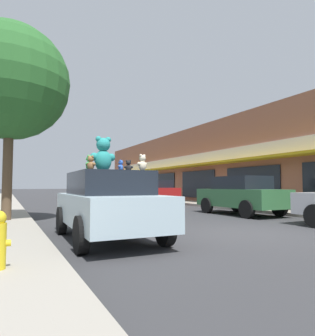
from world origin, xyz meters
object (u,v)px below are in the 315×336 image
(teddy_bear_black, at_px, (128,166))
(teddy_bear_cream, at_px, (142,163))
(street_tree, at_px, (10,82))
(plush_art_car, at_px, (108,203))
(teddy_bear_green, at_px, (89,163))
(parked_car_far_right, at_px, (154,191))
(parked_car_far_center, at_px, (241,195))
(teddy_bear_giant, at_px, (103,155))
(teddy_bear_brown, at_px, (91,163))
(teddy_bear_blue, at_px, (121,166))

(teddy_bear_black, bearing_deg, teddy_bear_cream, 121.96)
(street_tree, bearing_deg, plush_art_car, -63.31)
(teddy_bear_green, xyz_separation_m, parked_car_far_right, (7.63, 12.18, -0.89))
(plush_art_car, relative_size, street_tree, 0.63)
(teddy_bear_black, relative_size, parked_car_far_center, 0.07)
(teddy_bear_giant, xyz_separation_m, teddy_bear_black, (0.65, -0.00, -0.26))
(plush_art_car, relative_size, teddy_bear_cream, 11.05)
(plush_art_car, bearing_deg, street_tree, 118.08)
(teddy_bear_black, bearing_deg, teddy_bear_green, 38.93)
(teddy_bear_giant, distance_m, teddy_bear_black, 0.70)
(street_tree, bearing_deg, teddy_bear_giant, -64.93)
(teddy_bear_giant, distance_m, parked_car_far_center, 8.04)
(teddy_bear_cream, relative_size, street_tree, 0.06)
(teddy_bear_black, bearing_deg, parked_car_far_right, -89.99)
(teddy_bear_giant, xyz_separation_m, parked_car_far_center, (7.26, 3.27, -1.12))
(teddy_bear_green, bearing_deg, teddy_bear_giant, 150.02)
(teddy_bear_black, xyz_separation_m, parked_car_far_right, (6.61, 12.00, -0.86))
(teddy_bear_giant, height_order, teddy_bear_brown, teddy_bear_giant)
(teddy_bear_cream, xyz_separation_m, teddy_bear_green, (-1.06, 0.58, -0.01))
(teddy_bear_cream, xyz_separation_m, teddy_bear_blue, (-0.39, 0.35, -0.06))
(teddy_bear_giant, xyz_separation_m, street_tree, (-2.01, 4.30, 2.80))
(street_tree, bearing_deg, parked_car_far_right, 39.71)
(teddy_bear_black, height_order, parked_car_far_right, teddy_bear_black)
(parked_car_far_center, bearing_deg, parked_car_far_right, 90.00)
(teddy_bear_cream, bearing_deg, plush_art_car, -75.26)
(plush_art_car, distance_m, teddy_bear_brown, 1.17)
(teddy_bear_blue, xyz_separation_m, teddy_bear_black, (0.35, 0.40, 0.02))
(teddy_bear_brown, distance_m, parked_car_far_right, 14.66)
(teddy_bear_blue, relative_size, street_tree, 0.04)
(teddy_bear_giant, relative_size, street_tree, 0.13)
(teddy_bear_cream, xyz_separation_m, parked_car_far_right, (6.57, 12.76, -0.90))
(parked_car_far_center, bearing_deg, teddy_bear_blue, -152.15)
(street_tree, bearing_deg, parked_car_far_center, -6.34)
(teddy_bear_green, bearing_deg, teddy_bear_black, 134.16)
(plush_art_car, distance_m, teddy_bear_cream, 1.34)
(teddy_bear_blue, distance_m, parked_car_far_right, 14.25)
(street_tree, bearing_deg, teddy_bear_green, -69.92)
(teddy_bear_brown, distance_m, teddy_bear_blue, 0.71)
(plush_art_car, distance_m, teddy_bear_black, 1.03)
(teddy_bear_cream, xyz_separation_m, street_tree, (-2.70, 5.06, 3.02))
(plush_art_car, xyz_separation_m, teddy_bear_brown, (-0.55, -0.49, 0.91))
(teddy_bear_brown, bearing_deg, teddy_bear_green, -39.50)
(teddy_bear_brown, xyz_separation_m, teddy_bear_green, (0.04, 0.28, 0.02))
(plush_art_car, height_order, parked_car_far_right, parked_car_far_right)
(plush_art_car, height_order, teddy_bear_brown, teddy_bear_brown)
(teddy_bear_giant, xyz_separation_m, teddy_bear_blue, (0.30, -0.40, -0.28))
(teddy_bear_giant, distance_m, teddy_bear_cream, 1.05)
(plush_art_car, xyz_separation_m, teddy_bear_black, (0.51, -0.03, 0.90))
(teddy_bear_green, bearing_deg, teddy_bear_brown, 26.75)
(teddy_bear_giant, distance_m, teddy_bear_green, 0.47)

